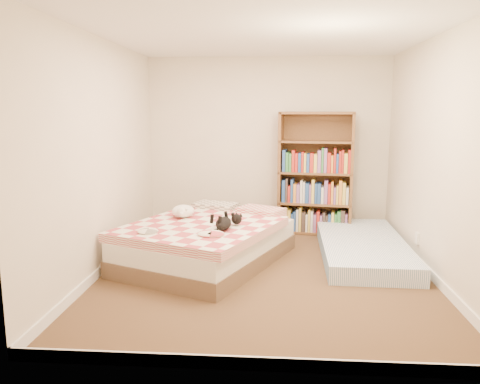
# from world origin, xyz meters

# --- Properties ---
(room) EXTENTS (3.51, 4.01, 2.51)m
(room) POSITION_xyz_m (0.00, 0.00, 1.20)
(room) COLOR #442E1D
(room) RESTS_ON ground
(bed) EXTENTS (2.07, 2.38, 0.53)m
(bed) POSITION_xyz_m (-0.66, 0.32, 0.24)
(bed) COLOR brown
(bed) RESTS_ON room
(bookshelf) EXTENTS (1.08, 0.49, 1.72)m
(bookshelf) POSITION_xyz_m (0.68, 1.74, 0.61)
(bookshelf) COLOR brown
(bookshelf) RESTS_ON room
(floor_mattress) EXTENTS (1.05, 2.21, 0.20)m
(floor_mattress) POSITION_xyz_m (1.18, 0.70, 0.10)
(floor_mattress) COLOR #7096BA
(floor_mattress) RESTS_ON room
(black_cat) EXTENTS (0.37, 0.64, 0.14)m
(black_cat) POSITION_xyz_m (-0.44, -0.01, 0.54)
(black_cat) COLOR black
(black_cat) RESTS_ON bed
(white_dog) EXTENTS (0.40, 0.40, 0.15)m
(white_dog) POSITION_xyz_m (-0.98, 0.49, 0.55)
(white_dog) COLOR white
(white_dog) RESTS_ON bed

